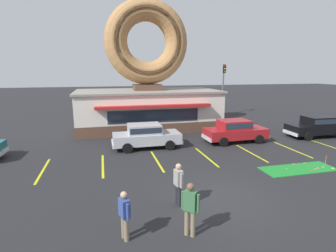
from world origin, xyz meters
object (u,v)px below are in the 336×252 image
pedestrian_leather_jacket_man (125,213)px  trash_bin (220,125)px  pedestrian_hooded_kid (178,182)px  car_black (317,126)px  car_silver (146,135)px  traffic_light_pole (223,83)px  putting_flag_pin (327,158)px  golf_ball (286,169)px  car_red (235,130)px  pedestrian_blue_sweater_man (190,207)px

pedestrian_leather_jacket_man → trash_bin: (9.18, 13.00, -0.36)m
pedestrian_leather_jacket_man → pedestrian_hooded_kid: bearing=36.5°
pedestrian_leather_jacket_man → car_black: bearing=30.6°
car_silver → trash_bin: bearing=27.0°
car_black → trash_bin: 7.40m
pedestrian_hooded_kid → pedestrian_leather_jacket_man: bearing=-143.5°
pedestrian_leather_jacket_man → trash_bin: 15.92m
traffic_light_pole → car_black: bearing=-77.6°
putting_flag_pin → car_black: bearing=50.8°
golf_ball → pedestrian_leather_jacket_man: 9.44m
car_black → traffic_light_pole: traffic_light_pole is taller
car_red → car_black: bearing=-1.5°
putting_flag_pin → car_silver: bearing=146.9°
car_silver → golf_ball: bearing=-41.5°
pedestrian_hooded_kid → pedestrian_leather_jacket_man: (-2.14, -1.58, -0.07)m
car_silver → pedestrian_hooded_kid: bearing=-90.5°
golf_ball → traffic_light_pole: (4.38, 16.76, 3.66)m
putting_flag_pin → car_red: (-2.40, 5.66, 0.43)m
pedestrian_blue_sweater_man → traffic_light_pole: 23.71m
trash_bin → car_red: bearing=-98.5°
golf_ball → car_red: bearing=89.9°
pedestrian_blue_sweater_man → traffic_light_pole: size_ratio=0.30×
putting_flag_pin → pedestrian_leather_jacket_man: 11.64m
pedestrian_blue_sweater_man → trash_bin: bearing=61.5°
car_red → golf_ball: bearing=-90.1°
pedestrian_hooded_kid → trash_bin: size_ratio=1.71×
car_red → traffic_light_pole: size_ratio=0.79×
putting_flag_pin → pedestrian_leather_jacket_man: bearing=-161.5°
golf_ball → trash_bin: trash_bin is taller
car_black → traffic_light_pole: 11.96m
car_silver → car_red: (6.43, -0.09, 0.00)m
trash_bin → car_silver: bearing=-153.0°
car_red → trash_bin: size_ratio=4.69×
putting_flag_pin → car_black: car_black is taller
pedestrian_blue_sweater_man → car_black: bearing=35.0°
traffic_light_pole → car_red: bearing=-111.4°
car_silver → car_red: bearing=-0.8°
car_silver → pedestrian_blue_sweater_man: size_ratio=2.62×
putting_flag_pin → pedestrian_leather_jacket_man: pedestrian_leather_jacket_man is taller
putting_flag_pin → traffic_light_pole: bearing=83.3°
car_black → car_red: same height
pedestrian_hooded_kid → traffic_light_pole: 22.00m
pedestrian_blue_sweater_man → trash_bin: pedestrian_blue_sweater_man is taller
golf_ball → pedestrian_blue_sweater_man: size_ratio=0.02×
car_silver → car_black: bearing=-1.2°
car_silver → car_red: 6.44m
car_silver → trash_bin: car_silver is taller
pedestrian_hooded_kid → car_silver: bearing=89.5°
trash_bin → traffic_light_pole: bearing=63.0°
putting_flag_pin → pedestrian_blue_sweater_man: (-9.08, -3.99, 0.53)m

